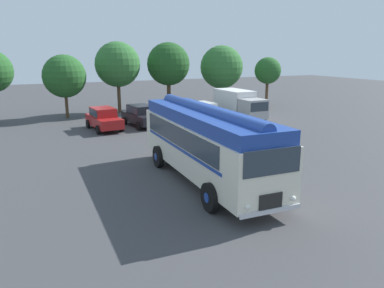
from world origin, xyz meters
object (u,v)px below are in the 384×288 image
Objects in this scene: car_mid_left at (141,116)px; car_near_left at (104,119)px; car_far_right at (204,112)px; vintage_bus at (206,141)px; box_van at (239,104)px; car_mid_right at (170,113)px.

car_near_left is at bearing -176.42° from car_mid_left.
car_mid_left is 5.26m from car_far_right.
car_far_right is (6.44, 13.18, -1.05)m from vintage_bus.
car_mid_left is 0.76× the size of box_van.
car_far_right is at bearing 63.95° from vintage_bus.
vintage_bus is 2.42× the size of car_mid_right.
car_near_left is 8.22m from car_far_right.
car_far_right is at bearing -2.63° from car_near_left.
car_far_right is 0.74× the size of box_van.
car_mid_left is 1.02× the size of car_far_right.
car_mid_right is at bearing 172.14° from box_van.
car_mid_right is (5.52, 0.47, 0.00)m from car_near_left.
vintage_bus reaches higher than car_far_right.
vintage_bus is 14.70m from car_far_right.
vintage_bus is 16.45m from box_van.
vintage_bus is 2.36× the size of car_far_right.
car_mid_left is 2.55m from car_mid_right.
box_van is (11.60, -0.37, 0.52)m from car_near_left.
car_far_right is (2.69, -0.85, 0.00)m from car_mid_right.
box_van reaches higher than car_mid_right.
car_near_left and car_far_right have the same top height.
vintage_bus is 13.71m from car_near_left.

